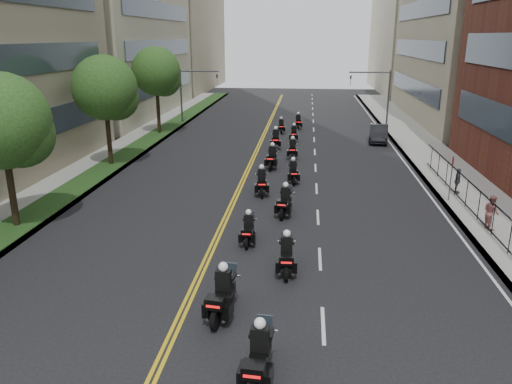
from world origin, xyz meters
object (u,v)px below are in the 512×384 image
motorcycle_3 (286,256)px  parked_sedan (379,134)px  motorcycle_4 (248,230)px  motorcycle_13 (298,122)px  motorcycle_5 (285,202)px  motorcycle_9 (292,150)px  motorcycle_6 (262,183)px  motorcycle_8 (272,158)px  motorcycle_11 (294,134)px  motorcycle_1 (259,358)px  motorcycle_7 (293,173)px  motorcycle_10 (276,140)px  pedestrian_b (491,212)px  motorcycle_2 (222,296)px  pedestrian_c (458,181)px  motorcycle_12 (281,127)px

motorcycle_3 → parked_sedan: motorcycle_3 is taller
motorcycle_4 → motorcycle_13: 28.98m
motorcycle_4 → motorcycle_5: (1.44, 3.80, 0.07)m
motorcycle_9 → motorcycle_6: bearing=-100.1°
motorcycle_8 → motorcycle_9: (1.32, 3.11, -0.05)m
motorcycle_5 → motorcycle_11: bearing=97.9°
motorcycle_1 → motorcycle_7: (0.32, 19.06, -0.09)m
motorcycle_9 → parked_sedan: motorcycle_9 is taller
motorcycle_5 → parked_sedan: size_ratio=0.53×
motorcycle_8 → motorcycle_10: 6.32m
motorcycle_10 → pedestrian_b: bearing=-59.6°
motorcycle_5 → motorcycle_2: bearing=-91.4°
parked_sedan → pedestrian_c: (2.46, -15.18, 0.16)m
motorcycle_10 → motorcycle_2: bearing=-93.2°
motorcycle_10 → pedestrian_b: 20.34m
motorcycle_1 → motorcycle_10: motorcycle_10 is taller
motorcycle_2 → motorcycle_6: (0.07, 13.30, -0.04)m
motorcycle_9 → motorcycle_13: 12.61m
motorcycle_7 → motorcycle_9: (-0.24, 6.49, 0.03)m
motorcycle_4 → motorcycle_11: bearing=86.0°
motorcycle_2 → motorcycle_5: 10.03m
motorcycle_8 → pedestrian_b: (11.03, -10.67, 0.24)m
motorcycle_5 → motorcycle_7: motorcycle_5 is taller
pedestrian_b → motorcycle_13: bearing=11.1°
motorcycle_5 → motorcycle_12: bearing=101.2°
motorcycle_1 → motorcycle_5: size_ratio=1.06×
motorcycle_10 → motorcycle_13: motorcycle_10 is taller
motorcycle_8 → motorcycle_12: 13.22m
motorcycle_1 → motorcycle_4: 9.33m
motorcycle_4 → motorcycle_7: (1.68, 9.83, 0.03)m
motorcycle_3 → motorcycle_9: motorcycle_3 is taller
motorcycle_6 → motorcycle_12: motorcycle_6 is taller
motorcycle_7 → pedestrian_c: pedestrian_c is taller
motorcycle_3 → pedestrian_b: pedestrian_b is taller
motorcycle_2 → motorcycle_9: motorcycle_2 is taller
motorcycle_12 → motorcycle_13: motorcycle_13 is taller
motorcycle_3 → motorcycle_6: size_ratio=0.98×
motorcycle_3 → motorcycle_13: bearing=88.0°
pedestrian_c → motorcycle_13: bearing=45.0°
motorcycle_1 → pedestrian_b: size_ratio=1.54×
motorcycle_3 → motorcycle_12: bearing=91.0°
motorcycle_7 → motorcycle_8: size_ratio=0.89×
motorcycle_6 → motorcycle_10: (0.02, 12.34, 0.03)m
motorcycle_1 → motorcycle_2: size_ratio=0.99×
motorcycle_6 → motorcycle_13: motorcycle_6 is taller
motorcycle_11 → motorcycle_13: size_ratio=0.98×
motorcycle_5 → motorcycle_8: motorcycle_8 is taller
motorcycle_9 → motorcycle_5: bearing=-90.7°
motorcycle_8 → pedestrian_c: size_ratio=1.67×
motorcycle_6 → pedestrian_c: 11.24m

